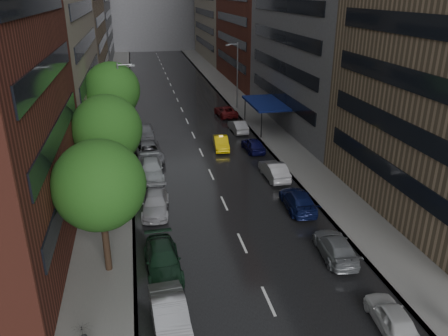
% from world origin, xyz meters
% --- Properties ---
extents(road, '(14.00, 140.00, 0.01)m').
position_xyz_m(road, '(0.00, 50.00, 0.01)').
color(road, black).
rests_on(road, ground).
extents(sidewalk_left, '(4.00, 140.00, 0.15)m').
position_xyz_m(sidewalk_left, '(-9.00, 50.00, 0.07)').
color(sidewalk_left, gray).
rests_on(sidewalk_left, ground).
extents(sidewalk_right, '(4.00, 140.00, 0.15)m').
position_xyz_m(sidewalk_right, '(9.00, 50.00, 0.07)').
color(sidewalk_right, gray).
rests_on(sidewalk_right, ground).
extents(tree_near, '(5.19, 5.19, 8.27)m').
position_xyz_m(tree_near, '(-8.60, 8.57, 5.66)').
color(tree_near, '#382619').
rests_on(tree_near, ground).
extents(tree_mid, '(5.35, 5.35, 8.53)m').
position_xyz_m(tree_mid, '(-8.60, 18.70, 5.84)').
color(tree_mid, '#382619').
rests_on(tree_mid, ground).
extents(tree_far, '(5.71, 5.71, 9.10)m').
position_xyz_m(tree_far, '(-8.60, 31.36, 6.23)').
color(tree_far, '#382619').
rests_on(tree_far, ground).
extents(taxi, '(1.80, 4.25, 1.36)m').
position_xyz_m(taxi, '(2.24, 28.66, 0.68)').
color(taxi, yellow).
rests_on(taxi, ground).
extents(parked_cars_left, '(3.12, 35.94, 1.59)m').
position_xyz_m(parked_cars_left, '(-5.40, 18.80, 0.75)').
color(parked_cars_left, gray).
rests_on(parked_cars_left, ground).
extents(parked_cars_right, '(2.68, 45.18, 1.53)m').
position_xyz_m(parked_cars_right, '(5.40, 21.74, 0.71)').
color(parked_cars_right, silver).
rests_on(parked_cars_right, ground).
extents(street_lamp_left, '(1.74, 0.22, 9.00)m').
position_xyz_m(street_lamp_left, '(-7.72, 30.00, 4.89)').
color(street_lamp_left, gray).
rests_on(street_lamp_left, sidewalk_left).
extents(street_lamp_right, '(1.74, 0.22, 9.00)m').
position_xyz_m(street_lamp_right, '(7.72, 45.00, 4.89)').
color(street_lamp_right, gray).
rests_on(street_lamp_right, sidewalk_right).
extents(awning, '(4.00, 8.00, 3.12)m').
position_xyz_m(awning, '(8.98, 35.00, 3.13)').
color(awning, navy).
rests_on(awning, sidewalk_right).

